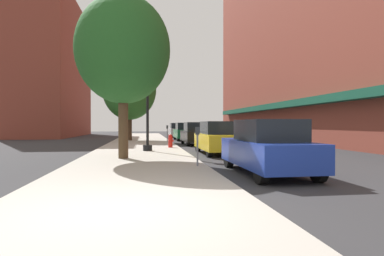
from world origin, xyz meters
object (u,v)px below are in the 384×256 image
object	(u,v)px
tree_mid	(123,50)
parking_meter_far	(167,131)
car_blue	(267,148)
tree_near	(129,89)
fire_hydrant	(170,141)
car_black	(196,134)
car_green	(185,132)
lamppost	(147,92)
car_silver	(177,130)
parking_meter_near	(197,141)
car_yellow	(218,138)

from	to	relation	value
tree_mid	parking_meter_far	bearing A→B (deg)	77.70
car_blue	tree_near	bearing A→B (deg)	106.77
parking_meter_far	fire_hydrant	bearing A→B (deg)	-92.12
car_black	car_green	bearing A→B (deg)	91.80
lamppost	car_green	xyz separation A→B (m)	(3.56, 12.86, -2.39)
car_black	car_green	xyz separation A→B (m)	(0.00, 6.63, 0.00)
lamppost	car_green	size ratio (longest dim) A/B	1.37
car_black	car_silver	distance (m)	13.82
tree_mid	car_blue	distance (m)	7.18
lamppost	parking_meter_far	bearing A→B (deg)	79.11
parking_meter_far	tree_mid	size ratio (longest dim) A/B	0.20
fire_hydrant	car_black	world-z (taller)	car_black
fire_hydrant	tree_near	bearing A→B (deg)	107.44
parking_meter_near	fire_hydrant	bearing A→B (deg)	91.49
lamppost	tree_mid	distance (m)	4.03
tree_near	car_blue	size ratio (longest dim) A/B	1.65
car_yellow	car_green	world-z (taller)	same
fire_hydrant	car_green	size ratio (longest dim) A/B	0.18
lamppost	tree_near	world-z (taller)	tree_near
tree_mid	car_green	distance (m)	17.54
fire_hydrant	car_green	xyz separation A→B (m)	(2.18, 10.61, 0.29)
car_green	car_yellow	bearing A→B (deg)	-88.66
parking_meter_near	car_black	bearing A→B (deg)	81.26
lamppost	fire_hydrant	bearing A→B (deg)	58.43
parking_meter_far	car_green	distance (m)	4.90
lamppost	parking_meter_near	size ratio (longest dim) A/B	4.50
tree_mid	fire_hydrant	bearing A→B (deg)	67.93
tree_near	car_blue	world-z (taller)	tree_near
lamppost	car_yellow	size ratio (longest dim) A/B	1.37
parking_meter_far	car_silver	distance (m)	11.85
car_yellow	car_green	xyz separation A→B (m)	(0.00, 13.97, 0.00)
car_blue	lamppost	bearing A→B (deg)	116.69
parking_meter_far	car_yellow	bearing A→B (deg)	-78.37
tree_near	car_yellow	world-z (taller)	tree_near
fire_hydrant	car_black	bearing A→B (deg)	61.31
car_blue	car_yellow	size ratio (longest dim) A/B	1.00
parking_meter_far	car_silver	xyz separation A→B (m)	(1.95, 11.69, -0.14)
car_black	car_green	distance (m)	6.63
parking_meter_near	car_black	size ratio (longest dim) A/B	0.30
tree_mid	car_green	bearing A→B (deg)	74.53
fire_hydrant	car_blue	size ratio (longest dim) A/B	0.18
car_green	lamppost	bearing A→B (deg)	-104.13
tree_near	car_black	world-z (taller)	tree_near
fire_hydrant	car_silver	size ratio (longest dim) A/B	0.18
car_yellow	car_black	distance (m)	7.34
car_black	car_green	size ratio (longest dim) A/B	1.00
lamppost	tree_mid	size ratio (longest dim) A/B	0.88
car_green	car_silver	distance (m)	7.19
parking_meter_far	car_blue	world-z (taller)	car_blue
car_blue	car_green	bearing A→B (deg)	91.99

